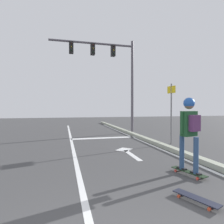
# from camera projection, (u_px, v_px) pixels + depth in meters

# --- Properties ---
(lane_line_center) EXTENTS (0.12, 20.00, 0.01)m
(lane_line_center) POSITION_uv_depth(u_px,v_px,m) (73.00, 151.00, 6.79)
(lane_line_center) COLOR silver
(lane_line_center) RESTS_ON ground
(lane_line_curbside) EXTENTS (0.12, 20.00, 0.01)m
(lane_line_curbside) POSITION_uv_depth(u_px,v_px,m) (154.00, 146.00, 7.56)
(lane_line_curbside) COLOR silver
(lane_line_curbside) RESTS_ON ground
(stop_bar) EXTENTS (3.31, 0.40, 0.01)m
(stop_bar) POSITION_uv_depth(u_px,v_px,m) (104.00, 138.00, 9.69)
(stop_bar) COLOR silver
(stop_bar) RESTS_ON ground
(lane_arrow_stem) EXTENTS (0.16, 1.40, 0.01)m
(lane_arrow_stem) POSITION_uv_depth(u_px,v_px,m) (132.00, 155.00, 6.17)
(lane_arrow_stem) COLOR silver
(lane_arrow_stem) RESTS_ON ground
(lane_arrow_head) EXTENTS (0.71, 0.71, 0.01)m
(lane_arrow_head) POSITION_uv_depth(u_px,v_px,m) (124.00, 150.00, 6.99)
(lane_arrow_head) COLOR silver
(lane_arrow_head) RESTS_ON ground
(curb_strip) EXTENTS (0.24, 24.00, 0.14)m
(curb_strip) POSITION_uv_depth(u_px,v_px,m) (160.00, 144.00, 7.62)
(curb_strip) COLOR #9EA490
(curb_strip) RESTS_ON ground
(skateboard) EXTENTS (0.41, 0.89, 0.09)m
(skateboard) POSITION_uv_depth(u_px,v_px,m) (188.00, 172.00, 4.34)
(skateboard) COLOR black
(skateboard) RESTS_ON ground
(skater) EXTENTS (0.45, 0.62, 1.68)m
(skater) POSITION_uv_depth(u_px,v_px,m) (189.00, 125.00, 4.31)
(skater) COLOR #2F4C76
(skater) RESTS_ON skateboard
(spare_skateboard) EXTENTS (0.46, 0.77, 0.08)m
(spare_skateboard) POSITION_uv_depth(u_px,v_px,m) (196.00, 198.00, 3.09)
(spare_skateboard) COLOR #1D202F
(spare_skateboard) RESTS_ON ground
(traffic_signal_mast) EXTENTS (4.93, 0.34, 5.59)m
(traffic_signal_mast) POSITION_uv_depth(u_px,v_px,m) (110.00, 64.00, 11.22)
(traffic_signal_mast) COLOR #58535C
(traffic_signal_mast) RESTS_ON ground
(street_sign_post) EXTENTS (0.13, 0.44, 2.56)m
(street_sign_post) POSITION_uv_depth(u_px,v_px,m) (171.00, 105.00, 8.05)
(street_sign_post) COLOR slate
(street_sign_post) RESTS_ON ground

